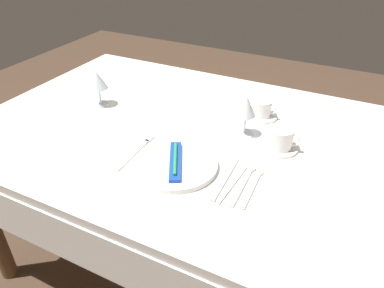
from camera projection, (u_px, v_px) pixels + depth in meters
name	position (u px, v px, depth m)	size (l,w,h in m)	color
ground_plane	(204.00, 265.00, 1.75)	(6.00, 6.00, 0.00)	#4C3828
dining_table	(207.00, 153.00, 1.39)	(1.80, 1.11, 0.74)	white
dinner_plate	(175.00, 165.00, 1.18)	(0.28, 0.28, 0.02)	white
toothbrush_package	(175.00, 161.00, 1.17)	(0.13, 0.20, 0.02)	blue
fork_outer	(137.00, 151.00, 1.26)	(0.03, 0.23, 0.00)	beige
dinner_knife	(225.00, 179.00, 1.13)	(0.03, 0.23, 0.00)	beige
spoon_soup	(238.00, 177.00, 1.14)	(0.03, 0.23, 0.01)	beige
spoon_dessert	(246.00, 179.00, 1.12)	(0.03, 0.22, 0.01)	beige
spoon_tea	(255.00, 183.00, 1.11)	(0.03, 0.21, 0.01)	beige
saucer_left	(260.00, 116.00, 1.46)	(0.13, 0.13, 0.01)	white
coffee_cup_left	(262.00, 108.00, 1.44)	(0.10, 0.08, 0.06)	white
saucer_right	(279.00, 147.00, 1.27)	(0.13, 0.13, 0.01)	white
coffee_cup_right	(281.00, 138.00, 1.25)	(0.11, 0.09, 0.07)	white
wine_glass_centre	(246.00, 109.00, 1.30)	(0.07, 0.07, 0.15)	silver
wine_glass_left	(98.00, 81.00, 1.50)	(0.08, 0.08, 0.15)	silver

